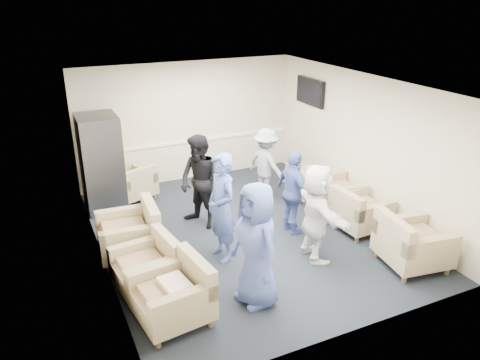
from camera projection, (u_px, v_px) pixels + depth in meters
name	position (u px, v px, depth m)	size (l,w,h in m)	color
floor	(245.00, 232.00, 8.55)	(6.00, 6.00, 0.00)	black
ceiling	(245.00, 84.00, 7.54)	(6.00, 6.00, 0.00)	silver
back_wall	(188.00, 122.00, 10.56)	(5.00, 0.02, 2.70)	beige
front_wall	(354.00, 242.00, 5.52)	(5.00, 0.02, 2.70)	beige
left_wall	(96.00, 187.00, 7.07)	(0.02, 6.00, 2.70)	beige
right_wall	(362.00, 144.00, 9.02)	(0.02, 6.00, 2.70)	beige
chair_rail	(189.00, 141.00, 10.72)	(4.98, 0.04, 0.06)	white
tv	(310.00, 92.00, 10.24)	(0.10, 1.00, 0.58)	black
armchair_left_near	(176.00, 296.00, 6.17)	(1.02, 1.02, 0.73)	#9D8A65
armchair_left_mid	(149.00, 268.00, 6.85)	(0.95, 0.95, 0.68)	#9D8A65
armchair_left_far	(132.00, 234.00, 7.69)	(1.01, 1.01, 0.76)	#9D8A65
armchair_right_near	(410.00, 245.00, 7.38)	(1.08, 1.08, 0.76)	#9D8A65
armchair_right_midnear	(358.00, 213.00, 8.52)	(0.92, 0.92, 0.70)	#9D8A65
armchair_right_midfar	(331.00, 195.00, 9.20)	(1.01, 1.01, 0.74)	#9D8A65
armchair_right_far	(307.00, 185.00, 9.87)	(0.77, 0.77, 0.60)	#9D8A65
armchair_corner	(133.00, 185.00, 9.80)	(1.04, 1.04, 0.65)	#9D8A65
vending_machine	(101.00, 163.00, 9.22)	(0.77, 0.90, 1.91)	#4B4B52
backpack	(154.00, 240.00, 7.74)	(0.34, 0.28, 0.53)	black
pillow	(175.00, 285.00, 6.09)	(0.43, 0.33, 0.13)	silver
person_front_left	(256.00, 245.00, 6.34)	(0.88, 0.57, 1.80)	#4559A7
person_mid_left	(222.00, 208.00, 7.43)	(0.66, 0.43, 1.80)	#4559A7
person_back_left	(200.00, 182.00, 8.49)	(0.85, 0.66, 1.75)	black
person_back_right	(266.00, 164.00, 9.71)	(0.98, 0.56, 1.52)	beige
person_mid_right	(293.00, 193.00, 8.30)	(0.91, 0.38, 1.55)	#4559A7
person_front_right	(317.00, 213.00, 7.45)	(1.52, 0.48, 1.63)	white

